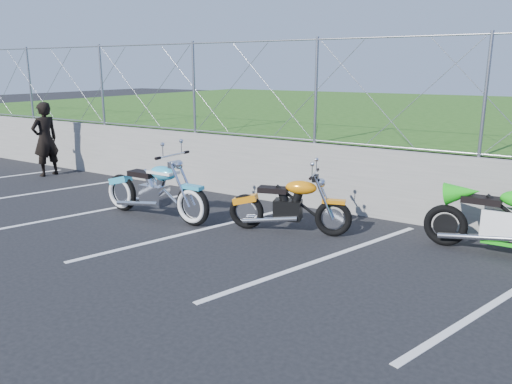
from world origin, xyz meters
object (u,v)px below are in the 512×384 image
Objects in this scene: naked_orange at (291,207)px; person_standing at (45,139)px; sportbike_green at (504,223)px; cruiser_turquoise at (156,192)px.

naked_orange is 7.61m from person_standing.
person_standing reaches higher than naked_orange.
person_standing is (-7.56, 0.72, 0.50)m from naked_orange.
naked_orange is 0.92× the size of sportbike_green.
naked_orange is 1.09× the size of person_standing.
cruiser_turquoise is 5.24m from person_standing.
sportbike_green is at bearing 13.67° from cruiser_turquoise.
person_standing reaches higher than sportbike_green.
cruiser_turquoise is 2.57m from naked_orange.
naked_orange is (2.51, 0.58, -0.05)m from cruiser_turquoise.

